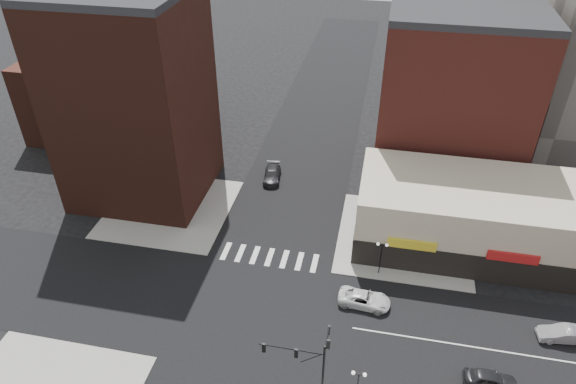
# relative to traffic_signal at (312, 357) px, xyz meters

# --- Properties ---
(ground) EXTENTS (240.00, 240.00, 0.00)m
(ground) POSITION_rel_traffic_signal_xyz_m (-7.24, 7.83, -4.96)
(ground) COLOR black
(ground) RESTS_ON ground
(road_ew) EXTENTS (200.00, 14.00, 0.02)m
(road_ew) POSITION_rel_traffic_signal_xyz_m (-7.24, 7.83, -4.95)
(road_ew) COLOR black
(road_ew) RESTS_ON ground
(road_ns) EXTENTS (14.00, 200.00, 0.02)m
(road_ns) POSITION_rel_traffic_signal_xyz_m (-7.24, 7.83, -4.95)
(road_ns) COLOR black
(road_ns) RESTS_ON ground
(sidewalk_nw) EXTENTS (15.00, 15.00, 0.12)m
(sidewalk_nw) POSITION_rel_traffic_signal_xyz_m (-21.74, 22.33, -4.90)
(sidewalk_nw) COLOR gray
(sidewalk_nw) RESTS_ON ground
(sidewalk_ne) EXTENTS (15.00, 15.00, 0.12)m
(sidewalk_ne) POSITION_rel_traffic_signal_xyz_m (7.26, 22.33, -4.90)
(sidewalk_ne) COLOR gray
(sidewalk_ne) RESTS_ON ground
(building_nw) EXTENTS (16.00, 15.00, 25.00)m
(building_nw) POSITION_rel_traffic_signal_xyz_m (-26.24, 26.33, 7.54)
(building_nw) COLOR #3B1B13
(building_nw) RESTS_ON ground
(building_nw_low) EXTENTS (20.00, 18.00, 12.00)m
(building_nw_low) POSITION_rel_traffic_signal_xyz_m (-39.24, 41.83, 1.04)
(building_nw_low) COLOR #3B1B13
(building_nw_low) RESTS_ON ground
(building_ne_midrise) EXTENTS (18.00, 15.00, 22.00)m
(building_ne_midrise) POSITION_rel_traffic_signal_xyz_m (11.76, 37.33, 6.04)
(building_ne_midrise) COLOR maroon
(building_ne_midrise) RESTS_ON ground
(building_ne_row) EXTENTS (24.20, 12.20, 8.00)m
(building_ne_row) POSITION_rel_traffic_signal_xyz_m (13.76, 22.83, -1.66)
(building_ne_row) COLOR #BFB197
(building_ne_row) RESTS_ON ground
(traffic_signal) EXTENTS (5.59, 3.09, 7.77)m
(traffic_signal) POSITION_rel_traffic_signal_xyz_m (0.00, 0.00, 0.00)
(traffic_signal) COLOR black
(traffic_signal) RESTS_ON ground
(street_lamp_se_a) EXTENTS (1.22, 0.32, 4.16)m
(street_lamp_se_a) POSITION_rel_traffic_signal_xyz_m (3.76, -0.17, -1.67)
(street_lamp_se_a) COLOR black
(street_lamp_se_a) RESTS_ON sidewalk_se
(street_lamp_ne) EXTENTS (1.22, 0.32, 4.16)m
(street_lamp_ne) POSITION_rel_traffic_signal_xyz_m (4.76, 15.83, -1.67)
(street_lamp_ne) COLOR black
(street_lamp_ne) RESTS_ON sidewalk_ne
(white_suv) EXTENTS (5.35, 2.74, 1.44)m
(white_suv) POSITION_rel_traffic_signal_xyz_m (3.57, 11.12, -4.24)
(white_suv) COLOR silver
(white_suv) RESTS_ON ground
(dark_sedan_east) EXTENTS (4.45, 1.84, 1.51)m
(dark_sedan_east) POSITION_rel_traffic_signal_xyz_m (14.83, 3.98, -4.21)
(dark_sedan_east) COLOR black
(dark_sedan_east) RESTS_ON ground
(silver_sedan) EXTENTS (4.66, 2.07, 1.49)m
(silver_sedan) POSITION_rel_traffic_signal_xyz_m (22.04, 10.40, -4.22)
(silver_sedan) COLOR #99989D
(silver_sedan) RESTS_ON ground
(dark_sedan_north) EXTENTS (2.82, 5.53, 1.54)m
(dark_sedan_north) POSITION_rel_traffic_signal_xyz_m (-10.62, 31.57, -4.19)
(dark_sedan_north) COLOR black
(dark_sedan_north) RESTS_ON ground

